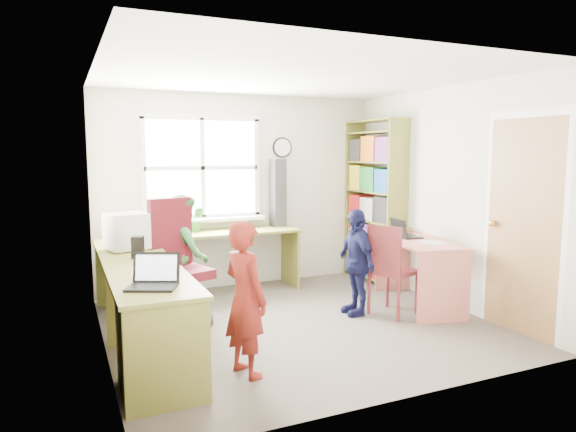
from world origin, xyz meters
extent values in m
cube|color=#4B433A|center=(0.00, 0.00, -0.01)|extent=(3.60, 3.40, 0.02)
cube|color=white|center=(0.00, 0.00, 2.41)|extent=(3.60, 3.40, 0.02)
cube|color=beige|center=(0.00, 1.71, 1.20)|extent=(3.60, 0.02, 2.40)
cube|color=beige|center=(0.00, -1.71, 1.20)|extent=(3.60, 0.02, 2.40)
cube|color=beige|center=(-1.81, 0.00, 1.20)|extent=(0.02, 3.40, 2.40)
cube|color=beige|center=(1.81, 0.00, 1.20)|extent=(0.02, 3.40, 2.40)
cube|color=white|center=(-0.50, 1.69, 1.50)|extent=(1.40, 0.01, 1.20)
cube|color=white|center=(-0.50, 1.68, 1.50)|extent=(1.48, 0.04, 1.28)
cube|color=olive|center=(1.79, -1.05, 1.00)|extent=(0.02, 0.82, 2.00)
sphere|color=gold|center=(1.75, -0.72, 1.00)|extent=(0.07, 0.07, 0.07)
cylinder|color=black|center=(0.55, 1.68, 1.75)|extent=(0.26, 0.03, 0.26)
cylinder|color=white|center=(0.55, 1.66, 1.75)|extent=(0.22, 0.01, 0.22)
cube|color=olive|center=(-1.50, 0.10, 0.73)|extent=(0.60, 2.70, 0.03)
cube|color=olive|center=(-0.25, 1.42, 0.73)|extent=(1.65, 0.56, 0.03)
cube|color=olive|center=(-1.50, 0.10, 0.36)|extent=(0.56, 0.03, 0.72)
cube|color=olive|center=(-1.50, -1.22, 0.36)|extent=(0.56, 0.03, 0.72)
cube|color=olive|center=(-1.50, 1.42, 0.36)|extent=(0.56, 0.03, 0.72)
cube|color=olive|center=(0.55, 1.42, 0.36)|extent=(0.03, 0.52, 0.72)
cube|color=olive|center=(-1.50, -0.85, 0.36)|extent=(0.54, 0.45, 0.72)
cube|color=#D07668|center=(1.49, 0.05, 0.72)|extent=(0.89, 1.39, 0.03)
cube|color=#D07668|center=(1.33, -0.55, 0.35)|extent=(0.54, 0.17, 0.71)
cube|color=#D07668|center=(1.64, 0.65, 0.35)|extent=(0.54, 0.17, 0.71)
cube|color=olive|center=(1.65, 0.68, 1.05)|extent=(0.30, 0.02, 2.10)
cube|color=olive|center=(1.65, 1.68, 1.05)|extent=(0.30, 0.02, 2.10)
cube|color=olive|center=(1.65, 1.18, 2.09)|extent=(0.30, 1.00, 0.02)
cube|color=olive|center=(1.65, 1.18, 0.06)|extent=(0.30, 1.00, 0.02)
cube|color=olive|center=(1.65, 1.18, 0.42)|extent=(0.30, 1.00, 0.02)
cube|color=olive|center=(1.65, 1.18, 0.80)|extent=(0.30, 1.00, 0.02)
cube|color=olive|center=(1.65, 1.18, 1.18)|extent=(0.30, 1.00, 0.02)
cube|color=olive|center=(1.65, 1.18, 1.56)|extent=(0.30, 1.00, 0.02)
cube|color=olive|center=(1.65, 1.18, 1.94)|extent=(0.30, 1.00, 0.02)
cube|color=red|center=(1.65, 0.88, 0.21)|extent=(0.25, 0.28, 0.27)
cube|color=#1A4F9D|center=(1.65, 1.20, 0.21)|extent=(0.25, 0.30, 0.29)
cube|color=#1F8233|center=(1.65, 1.50, 0.22)|extent=(0.25, 0.26, 0.30)
cube|color=gold|center=(1.65, 0.88, 0.58)|extent=(0.25, 0.28, 0.30)
cube|color=#753482|center=(1.65, 1.20, 0.59)|extent=(0.25, 0.30, 0.32)
cube|color=orange|center=(1.65, 1.50, 0.57)|extent=(0.25, 0.26, 0.29)
cube|color=#272727|center=(1.65, 0.88, 0.97)|extent=(0.25, 0.28, 0.32)
cube|color=silver|center=(1.65, 1.20, 0.95)|extent=(0.25, 0.30, 0.29)
cube|color=red|center=(1.65, 1.50, 0.96)|extent=(0.25, 0.26, 0.30)
cube|color=#1A4F9D|center=(1.65, 0.88, 1.33)|extent=(0.25, 0.28, 0.29)
cube|color=#1F8233|center=(1.65, 1.20, 1.34)|extent=(0.25, 0.30, 0.30)
cube|color=gold|center=(1.65, 1.50, 1.35)|extent=(0.25, 0.26, 0.32)
cube|color=#753482|center=(1.65, 0.88, 1.72)|extent=(0.25, 0.28, 0.30)
cube|color=orange|center=(1.65, 1.20, 1.73)|extent=(0.25, 0.30, 0.32)
cube|color=#272727|center=(1.65, 1.50, 1.71)|extent=(0.25, 0.26, 0.29)
cylinder|color=black|center=(-1.03, 0.46, 0.03)|extent=(0.72, 0.72, 0.05)
cylinder|color=black|center=(-1.03, 0.46, 0.27)|extent=(0.08, 0.08, 0.43)
cube|color=#510F17|center=(-1.03, 0.46, 0.51)|extent=(0.59, 0.59, 0.09)
cube|color=#510F17|center=(-1.10, 0.67, 0.90)|extent=(0.45, 0.22, 0.68)
cylinder|color=maroon|center=(0.95, -0.34, 0.22)|extent=(0.05, 0.05, 0.44)
cylinder|color=maroon|center=(1.28, -0.20, 0.22)|extent=(0.05, 0.05, 0.44)
cylinder|color=maroon|center=(0.81, -0.01, 0.22)|extent=(0.05, 0.05, 0.44)
cylinder|color=maroon|center=(1.14, 0.12, 0.22)|extent=(0.05, 0.05, 0.44)
cube|color=maroon|center=(1.04, -0.11, 0.45)|extent=(0.54, 0.54, 0.04)
cube|color=maroon|center=(0.87, -0.18, 0.71)|extent=(0.18, 0.38, 0.49)
cube|color=silver|center=(-1.53, 0.66, 0.76)|extent=(0.31, 0.27, 0.02)
cube|color=silver|center=(-1.53, 0.66, 0.94)|extent=(0.43, 0.40, 0.34)
cube|color=#3F72F2|center=(-1.35, 0.70, 0.94)|extent=(0.07, 0.28, 0.25)
cube|color=black|center=(-1.54, -0.88, 0.76)|extent=(0.40, 0.36, 0.02)
cube|color=black|center=(-1.48, -0.76, 0.87)|extent=(0.33, 0.19, 0.22)
cube|color=white|center=(-1.49, -0.77, 0.87)|extent=(0.28, 0.16, 0.18)
cube|color=black|center=(1.46, 0.22, 0.75)|extent=(0.25, 0.33, 0.02)
cube|color=black|center=(1.34, 0.23, 0.85)|extent=(0.08, 0.31, 0.20)
cube|color=#3F72F2|center=(1.35, 0.23, 0.85)|extent=(0.06, 0.27, 0.17)
cube|color=black|center=(-1.48, 0.22, 0.85)|extent=(0.13, 0.13, 0.20)
cube|color=black|center=(-1.48, 0.91, 0.83)|extent=(0.10, 0.10, 0.17)
cube|color=black|center=(0.43, 1.54, 1.18)|extent=(0.19, 0.17, 0.85)
cube|color=red|center=(1.55, 0.58, 0.77)|extent=(0.35, 0.35, 0.06)
cube|color=silver|center=(-1.51, -0.33, 0.75)|extent=(0.23, 0.30, 0.00)
cube|color=silver|center=(1.51, -0.16, 0.74)|extent=(0.22, 0.30, 0.00)
imported|color=#2F722D|center=(-0.63, 1.48, 0.90)|extent=(0.19, 0.17, 0.30)
imported|color=maroon|center=(-0.85, -0.88, 0.59)|extent=(0.40, 0.50, 1.19)
imported|color=#327E3C|center=(-0.93, 0.83, 0.63)|extent=(0.53, 0.65, 1.26)
imported|color=#12153A|center=(0.69, 0.06, 0.56)|extent=(0.31, 0.67, 1.11)
camera|label=1|loc=(-2.08, -4.44, 1.69)|focal=32.00mm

